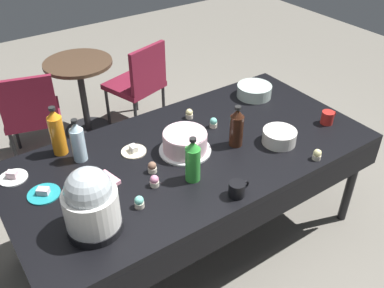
# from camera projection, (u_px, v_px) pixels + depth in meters

# --- Properties ---
(ground) EXTENTS (9.00, 9.00, 0.00)m
(ground) POSITION_uv_depth(u_px,v_px,m) (192.00, 237.00, 2.98)
(ground) COLOR slate
(potluck_table) EXTENTS (2.20, 1.10, 0.75)m
(potluck_table) POSITION_uv_depth(u_px,v_px,m) (192.00, 159.00, 2.59)
(potluck_table) COLOR black
(potluck_table) RESTS_ON ground
(frosted_layer_cake) EXTENTS (0.31, 0.31, 0.13)m
(frosted_layer_cake) POSITION_uv_depth(u_px,v_px,m) (185.00, 142.00, 2.52)
(frosted_layer_cake) COLOR silver
(frosted_layer_cake) RESTS_ON potluck_table
(slow_cooker) EXTENTS (0.27, 0.27, 0.35)m
(slow_cooker) POSITION_uv_depth(u_px,v_px,m) (91.00, 203.00, 1.94)
(slow_cooker) COLOR black
(slow_cooker) RESTS_ON potluck_table
(glass_salad_bowl) EXTENTS (0.25, 0.25, 0.09)m
(glass_salad_bowl) POSITION_uv_depth(u_px,v_px,m) (254.00, 91.00, 3.09)
(glass_salad_bowl) COLOR #B2C6BC
(glass_salad_bowl) RESTS_ON potluck_table
(ceramic_snack_bowl) EXTENTS (0.21, 0.21, 0.09)m
(ceramic_snack_bowl) POSITION_uv_depth(u_px,v_px,m) (279.00, 137.00, 2.60)
(ceramic_snack_bowl) COLOR silver
(ceramic_snack_bowl) RESTS_ON potluck_table
(dessert_plate_white) EXTENTS (0.16, 0.16, 0.05)m
(dessert_plate_white) POSITION_uv_depth(u_px,v_px,m) (13.00, 177.00, 2.33)
(dessert_plate_white) COLOR white
(dessert_plate_white) RESTS_ON potluck_table
(dessert_plate_cream) EXTENTS (0.15, 0.15, 0.05)m
(dessert_plate_cream) POSITION_uv_depth(u_px,v_px,m) (134.00, 151.00, 2.54)
(dessert_plate_cream) COLOR beige
(dessert_plate_cream) RESTS_ON potluck_table
(dessert_plate_teal) EXTENTS (0.17, 0.17, 0.04)m
(dessert_plate_teal) POSITION_uv_depth(u_px,v_px,m) (44.00, 193.00, 2.23)
(dessert_plate_teal) COLOR teal
(dessert_plate_teal) RESTS_ON potluck_table
(cupcake_mint) EXTENTS (0.05, 0.05, 0.07)m
(cupcake_mint) POSITION_uv_depth(u_px,v_px,m) (139.00, 202.00, 2.14)
(cupcake_mint) COLOR beige
(cupcake_mint) RESTS_ON potluck_table
(cupcake_vanilla) EXTENTS (0.05, 0.05, 0.07)m
(cupcake_vanilla) POSITION_uv_depth(u_px,v_px,m) (152.00, 167.00, 2.37)
(cupcake_vanilla) COLOR beige
(cupcake_vanilla) RESTS_ON potluck_table
(cupcake_lemon) EXTENTS (0.05, 0.05, 0.07)m
(cupcake_lemon) POSITION_uv_depth(u_px,v_px,m) (189.00, 114.00, 2.85)
(cupcake_lemon) COLOR beige
(cupcake_lemon) RESTS_ON potluck_table
(cupcake_rose) EXTENTS (0.05, 0.05, 0.07)m
(cupcake_rose) POSITION_uv_depth(u_px,v_px,m) (317.00, 155.00, 2.47)
(cupcake_rose) COLOR beige
(cupcake_rose) RESTS_ON potluck_table
(cupcake_berry) EXTENTS (0.05, 0.05, 0.07)m
(cupcake_berry) POSITION_uv_depth(u_px,v_px,m) (154.00, 181.00, 2.27)
(cupcake_berry) COLOR beige
(cupcake_berry) RESTS_ON potluck_table
(cupcake_cocoa) EXTENTS (0.05, 0.05, 0.07)m
(cupcake_cocoa) POSITION_uv_depth(u_px,v_px,m) (213.00, 123.00, 2.75)
(cupcake_cocoa) COLOR beige
(cupcake_cocoa) RESTS_ON potluck_table
(soda_bottle_cola) EXTENTS (0.08, 0.08, 0.27)m
(soda_bottle_cola) POSITION_uv_depth(u_px,v_px,m) (237.00, 128.00, 2.54)
(soda_bottle_cola) COLOR #33190F
(soda_bottle_cola) RESTS_ON potluck_table
(soda_bottle_lime_soda) EXTENTS (0.08, 0.08, 0.27)m
(soda_bottle_lime_soda) POSITION_uv_depth(u_px,v_px,m) (193.00, 161.00, 2.27)
(soda_bottle_lime_soda) COLOR green
(soda_bottle_lime_soda) RESTS_ON potluck_table
(soda_bottle_orange_juice) EXTENTS (0.09, 0.09, 0.31)m
(soda_bottle_orange_juice) POSITION_uv_depth(u_px,v_px,m) (57.00, 132.00, 2.46)
(soda_bottle_orange_juice) COLOR orange
(soda_bottle_orange_juice) RESTS_ON potluck_table
(soda_bottle_water) EXTENTS (0.08, 0.08, 0.27)m
(soda_bottle_water) POSITION_uv_depth(u_px,v_px,m) (78.00, 142.00, 2.41)
(soda_bottle_water) COLOR silver
(soda_bottle_water) RESTS_ON potluck_table
(coffee_mug_black) EXTENTS (0.13, 0.09, 0.08)m
(coffee_mug_black) POSITION_uv_depth(u_px,v_px,m) (237.00, 189.00, 2.20)
(coffee_mug_black) COLOR black
(coffee_mug_black) RESTS_ON potluck_table
(coffee_mug_red) EXTENTS (0.12, 0.08, 0.09)m
(coffee_mug_red) POSITION_uv_depth(u_px,v_px,m) (328.00, 117.00, 2.79)
(coffee_mug_red) COLOR #B2231E
(coffee_mug_red) RESTS_ON potluck_table
(paper_napkin_stack) EXTENTS (0.17, 0.17, 0.02)m
(paper_napkin_stack) POSITION_uv_depth(u_px,v_px,m) (103.00, 182.00, 2.29)
(paper_napkin_stack) COLOR pink
(paper_napkin_stack) RESTS_ON potluck_table
(maroon_chair_left) EXTENTS (0.54, 0.54, 0.85)m
(maroon_chair_left) POSITION_uv_depth(u_px,v_px,m) (32.00, 112.00, 3.43)
(maroon_chair_left) COLOR maroon
(maroon_chair_left) RESTS_ON ground
(maroon_chair_right) EXTENTS (0.55, 0.55, 0.85)m
(maroon_chair_right) POSITION_uv_depth(u_px,v_px,m) (139.00, 81.00, 3.89)
(maroon_chair_right) COLOR maroon
(maroon_chair_right) RESTS_ON ground
(round_cafe_table) EXTENTS (0.60, 0.60, 0.72)m
(round_cafe_table) POSITION_uv_depth(u_px,v_px,m) (81.00, 84.00, 3.82)
(round_cafe_table) COLOR #473323
(round_cafe_table) RESTS_ON ground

